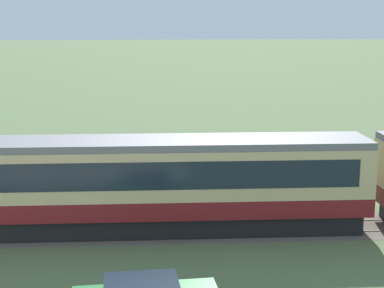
% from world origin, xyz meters
% --- Properties ---
extents(passenger_train, '(97.31, 3.01, 4.11)m').
position_xyz_m(passenger_train, '(-18.43, -0.57, 2.28)').
color(passenger_train, maroon).
rests_on(passenger_train, ground_plane).
extents(railway_track, '(163.99, 3.60, 0.04)m').
position_xyz_m(railway_track, '(-17.78, -0.57, 0.01)').
color(railway_track, '#665B51').
rests_on(railway_track, ground_plane).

